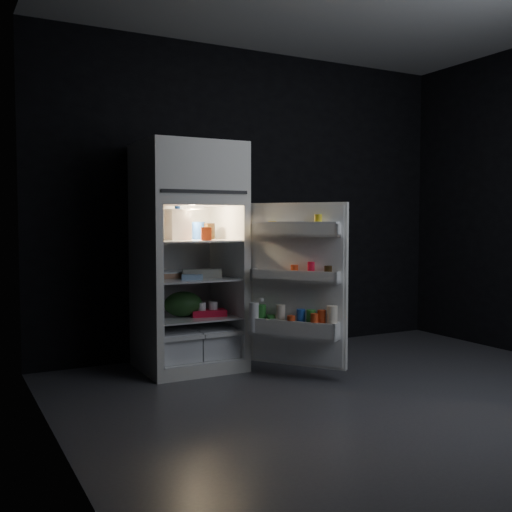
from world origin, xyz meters
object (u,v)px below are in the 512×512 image
fridge_door (297,288)px  yogurt_tray (208,313)px  milk_jug (178,225)px  egg_carton (202,273)px  refrigerator (187,248)px

fridge_door → yogurt_tray: size_ratio=4.51×
milk_jug → egg_carton: bearing=-25.1°
fridge_door → milk_jug: bearing=137.0°
milk_jug → yogurt_tray: bearing=-29.5°
milk_jug → egg_carton: size_ratio=0.79×
refrigerator → milk_jug: bearing=-158.6°
refrigerator → yogurt_tray: refrigerator is taller
refrigerator → egg_carton: (0.08, -0.11, -0.19)m
fridge_door → milk_jug: (-0.69, 0.65, 0.47)m
refrigerator → milk_jug: 0.21m
fridge_door → egg_carton: 0.78m
milk_jug → yogurt_tray: milk_jug is taller
fridge_door → yogurt_tray: (-0.48, 0.54, -0.23)m
yogurt_tray → egg_carton: bearing=150.7°
egg_carton → refrigerator: bearing=144.4°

